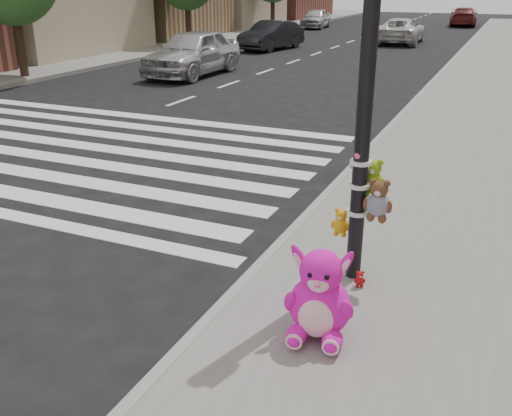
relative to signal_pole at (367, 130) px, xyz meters
The scene contains 12 objects.
ground 3.66m from the signal_pole, 145.46° to the right, with size 120.00×120.00×0.00m, color black.
sidewalk_far 24.37m from the signal_pole, 131.58° to the left, with size 6.00×80.00×0.14m, color slate.
curb_edge 8.43m from the signal_pole, 97.55° to the left, with size 0.12×80.00×0.15m, color gray.
crosswalk 8.09m from the signal_pole, 154.61° to the left, with size 11.00×6.00×0.01m, color silver, non-canonical shape.
signal_pole is the anchor object (origin of this frame).
pink_bunny 1.78m from the signal_pole, 91.62° to the right, with size 0.64×0.71×0.89m.
red_teddy 1.56m from the signal_pole, 68.35° to the right, with size 0.13×0.09×0.19m, color red, non-canonical shape.
car_silver_far 15.42m from the signal_pole, 126.41° to the left, with size 1.86×4.62×1.58m, color #BCBDC1.
car_dark_far 23.01m from the signal_pole, 114.82° to the left, with size 1.42×4.06×1.34m, color black.
car_white_near 26.75m from the signal_pole, 99.73° to the left, with size 2.14×4.64×1.29m, color silver.
car_maroon_near 40.65m from the signal_pole, 93.72° to the left, with size 1.83×4.49×1.30m, color maroon.
car_silver_deep 36.26m from the signal_pole, 109.08° to the left, with size 1.56×3.89×1.32m, color silver.
Camera 1 is at (3.87, -3.70, 3.16)m, focal length 40.00 mm.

